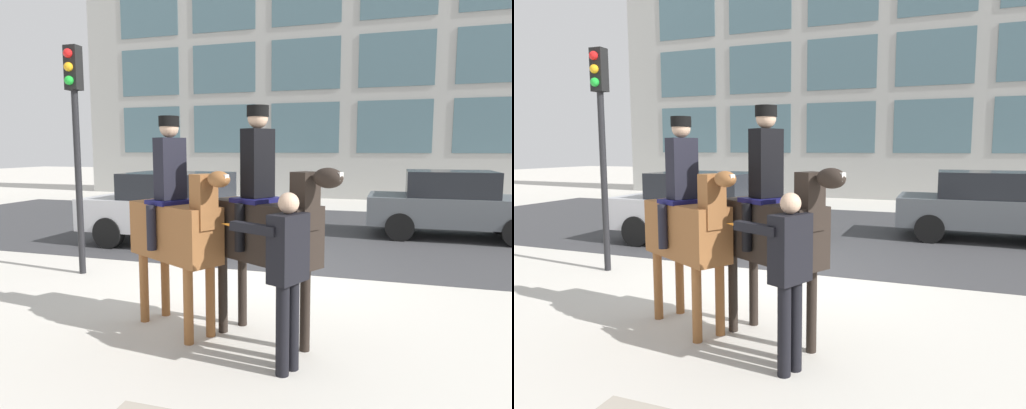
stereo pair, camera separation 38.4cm
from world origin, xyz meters
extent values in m
plane|color=beige|center=(0.00, 0.00, 0.00)|extent=(80.00, 80.00, 0.00)
cube|color=#38383A|center=(0.00, 4.75, 0.00)|extent=(25.51, 8.50, 0.01)
cube|color=slate|center=(-9.35, 12.83, 3.07)|extent=(2.99, 0.02, 2.16)
cube|color=slate|center=(-5.61, 12.83, 3.07)|extent=(2.99, 0.02, 2.16)
cube|color=slate|center=(-1.87, 12.83, 3.07)|extent=(2.99, 0.02, 2.16)
cube|color=slate|center=(1.87, 12.83, 3.07)|extent=(2.99, 0.02, 2.16)
cube|color=slate|center=(5.61, 12.83, 3.07)|extent=(2.99, 0.02, 2.16)
cube|color=slate|center=(-9.35, 12.83, 5.77)|extent=(2.99, 0.02, 2.16)
cube|color=slate|center=(-5.61, 12.83, 5.77)|extent=(2.99, 0.02, 2.16)
cube|color=slate|center=(-1.87, 12.83, 5.77)|extent=(2.99, 0.02, 2.16)
cube|color=slate|center=(1.87, 12.83, 5.77)|extent=(2.99, 0.02, 2.16)
cube|color=slate|center=(5.61, 12.83, 5.77)|extent=(2.99, 0.02, 2.16)
cube|color=slate|center=(-9.35, 12.83, 8.47)|extent=(2.99, 0.02, 2.16)
cube|color=slate|center=(-5.61, 12.83, 8.47)|extent=(2.99, 0.02, 2.16)
cube|color=brown|center=(-0.54, -2.25, 1.19)|extent=(1.35, 1.02, 0.65)
cylinder|color=brown|center=(-0.05, -2.35, 0.43)|extent=(0.11, 0.11, 0.87)
cylinder|color=brown|center=(-0.20, -2.62, 0.43)|extent=(0.11, 0.11, 0.87)
cylinder|color=brown|center=(-0.87, -1.89, 0.43)|extent=(0.11, 0.11, 0.87)
cylinder|color=brown|center=(-1.02, -2.16, 0.43)|extent=(0.11, 0.11, 0.87)
cube|color=brown|center=(-0.04, -2.53, 1.59)|extent=(0.29, 0.31, 0.60)
cube|color=black|center=(-0.14, -2.47, 1.61)|extent=(0.07, 0.09, 0.54)
ellipsoid|color=brown|center=(0.19, -2.66, 1.84)|extent=(0.34, 0.31, 0.17)
cube|color=silver|center=(0.26, -2.70, 1.86)|extent=(0.11, 0.09, 0.07)
cylinder|color=black|center=(-1.14, -1.92, 1.08)|extent=(0.09, 0.09, 0.55)
cube|color=#14144C|center=(-0.59, -2.22, 1.54)|extent=(0.58, 0.61, 0.05)
cube|color=black|center=(-0.59, -2.22, 1.92)|extent=(0.35, 0.39, 0.72)
sphere|color=#D1A889|center=(-0.59, -2.22, 2.39)|extent=(0.22, 0.22, 0.22)
cylinder|color=black|center=(-0.59, -2.22, 2.47)|extent=(0.24, 0.24, 0.12)
cylinder|color=black|center=(-0.46, -1.99, 1.26)|extent=(0.11, 0.11, 0.52)
cylinder|color=black|center=(-0.72, -2.46, 1.26)|extent=(0.11, 0.11, 0.52)
cube|color=black|center=(0.55, -2.30, 1.26)|extent=(1.42, 1.06, 0.64)
cylinder|color=black|center=(1.06, -2.41, 0.47)|extent=(0.11, 0.11, 0.94)
cylinder|color=black|center=(0.91, -2.68, 0.47)|extent=(0.11, 0.11, 0.94)
cylinder|color=black|center=(0.19, -1.92, 0.47)|extent=(0.11, 0.11, 0.94)
cylinder|color=black|center=(0.04, -2.19, 0.47)|extent=(0.11, 0.11, 0.94)
cube|color=black|center=(1.08, -2.60, 1.64)|extent=(0.29, 0.31, 0.58)
cube|color=black|center=(0.98, -2.54, 1.66)|extent=(0.07, 0.09, 0.52)
ellipsoid|color=black|center=(1.32, -2.74, 1.88)|extent=(0.38, 0.33, 0.19)
cube|color=silver|center=(1.41, -2.79, 1.90)|extent=(0.13, 0.10, 0.08)
cylinder|color=black|center=(-0.08, -1.94, 1.15)|extent=(0.09, 0.09, 0.55)
cube|color=#14144C|center=(0.49, -2.27, 1.60)|extent=(0.60, 0.62, 0.05)
cube|color=black|center=(0.49, -2.27, 2.00)|extent=(0.35, 0.39, 0.74)
sphere|color=#D1A889|center=(0.49, -2.27, 2.48)|extent=(0.22, 0.22, 0.22)
cylinder|color=black|center=(0.49, -2.27, 2.56)|extent=(0.24, 0.24, 0.12)
cylinder|color=black|center=(0.62, -2.03, 1.32)|extent=(0.11, 0.11, 0.51)
cylinder|color=black|center=(0.36, -2.50, 1.32)|extent=(0.11, 0.11, 0.51)
cylinder|color=black|center=(0.96, -3.01, 0.45)|extent=(0.13, 0.13, 0.90)
cylinder|color=black|center=(1.02, -2.86, 0.45)|extent=(0.13, 0.13, 0.90)
cube|color=black|center=(0.99, -2.93, 1.23)|extent=(0.36, 0.45, 0.65)
sphere|color=#D1A889|center=(0.99, -2.93, 1.65)|extent=(0.20, 0.20, 0.20)
cube|color=black|center=(0.66, -2.98, 1.41)|extent=(0.54, 0.31, 0.09)
cone|color=orange|center=(0.35, -2.84, 1.41)|extent=(0.18, 0.11, 0.04)
cube|color=#B7B7BC|center=(-2.61, 2.23, 0.70)|extent=(4.44, 1.84, 0.71)
cube|color=black|center=(-2.72, 2.23, 1.34)|extent=(2.22, 1.62, 0.57)
cylinder|color=black|center=(-1.23, 1.39, 0.34)|extent=(0.68, 0.22, 0.68)
cylinder|color=black|center=(-1.23, 3.08, 0.34)|extent=(0.68, 0.22, 0.68)
cylinder|color=black|center=(-3.99, 1.39, 0.34)|extent=(0.68, 0.22, 0.68)
cylinder|color=black|center=(-3.99, 3.08, 0.34)|extent=(0.68, 0.22, 0.68)
cube|color=#51565B|center=(3.34, 4.89, 0.67)|extent=(4.01, 1.81, 0.68)
cube|color=black|center=(3.24, 4.89, 1.32)|extent=(2.00, 1.60, 0.61)
cylinder|color=black|center=(4.58, 5.72, 0.33)|extent=(0.67, 0.22, 0.67)
cylinder|color=black|center=(2.09, 4.05, 0.33)|extent=(0.67, 0.22, 0.67)
cylinder|color=black|center=(2.09, 5.72, 0.33)|extent=(0.67, 0.22, 0.67)
cylinder|color=black|center=(-3.22, -0.49, 1.56)|extent=(0.11, 0.11, 3.12)
cube|color=black|center=(-3.22, -0.49, 3.48)|extent=(0.24, 0.19, 0.72)
sphere|color=red|center=(-3.22, -0.61, 3.70)|extent=(0.15, 0.15, 0.15)
sphere|color=orange|center=(-3.22, -0.61, 3.48)|extent=(0.15, 0.15, 0.15)
sphere|color=green|center=(-3.22, -0.61, 3.27)|extent=(0.15, 0.15, 0.15)
camera|label=1|loc=(1.91, -7.04, 2.15)|focal=32.00mm
camera|label=2|loc=(2.28, -6.92, 2.15)|focal=32.00mm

